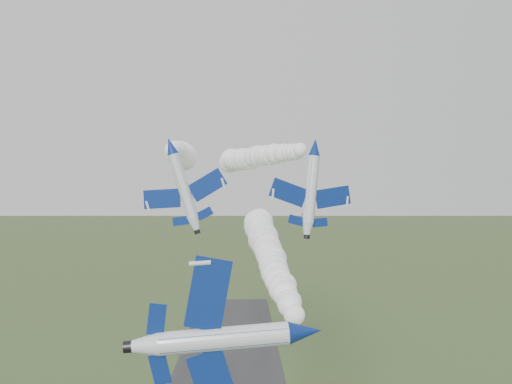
% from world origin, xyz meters
% --- Properties ---
extents(jet_lead, '(3.72, 14.33, 11.81)m').
position_xyz_m(jet_lead, '(7.81, -7.84, 28.76)').
color(jet_lead, silver).
extents(smoke_trail_jet_lead, '(8.34, 65.76, 5.14)m').
position_xyz_m(smoke_trail_jet_lead, '(6.67, 28.74, 31.02)').
color(smoke_trail_jet_lead, white).
extents(jet_pair_left, '(9.48, 11.82, 3.75)m').
position_xyz_m(jet_pair_left, '(-5.25, 17.65, 44.40)').
color(jet_pair_left, silver).
extents(smoke_trail_jet_pair_left, '(10.44, 61.57, 5.59)m').
position_xyz_m(smoke_trail_jet_pair_left, '(-7.87, 50.64, 45.70)').
color(smoke_trail_jet_pair_left, white).
extents(jet_pair_right, '(10.10, 11.90, 3.00)m').
position_xyz_m(jet_pair_right, '(11.80, 18.32, 44.36)').
color(jet_pair_right, silver).
extents(smoke_trail_jet_pair_right, '(17.23, 58.27, 4.67)m').
position_xyz_m(smoke_trail_jet_pair_right, '(5.54, 50.03, 45.18)').
color(smoke_trail_jet_pair_right, white).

